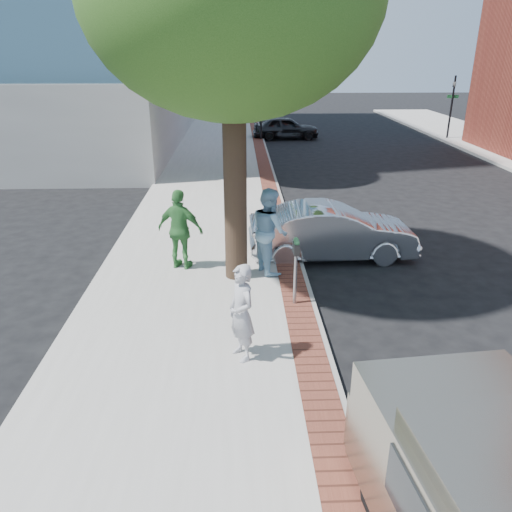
{
  "coord_description": "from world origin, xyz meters",
  "views": [
    {
      "loc": [
        -0.53,
        -9.01,
        5.15
      ],
      "look_at": [
        -0.18,
        0.57,
        1.2
      ],
      "focal_mm": 35.0,
      "sensor_mm": 36.0,
      "label": 1
    }
  ],
  "objects_px": {
    "person_gray": "(241,313)",
    "parking_meter": "(296,258)",
    "person_green": "(180,230)",
    "bg_car": "(286,128)",
    "sedan_silver": "(332,232)",
    "person_officer": "(269,231)"
  },
  "relations": [
    {
      "from": "person_gray",
      "to": "parking_meter",
      "type": "bearing_deg",
      "value": 122.73
    },
    {
      "from": "sedan_silver",
      "to": "bg_car",
      "type": "distance_m",
      "value": 19.47
    },
    {
      "from": "parking_meter",
      "to": "person_gray",
      "type": "height_order",
      "value": "person_gray"
    },
    {
      "from": "person_gray",
      "to": "sedan_silver",
      "type": "distance_m",
      "value": 5.46
    },
    {
      "from": "sedan_silver",
      "to": "bg_car",
      "type": "xyz_separation_m",
      "value": [
        0.57,
        19.46,
        -0.02
      ]
    },
    {
      "from": "person_gray",
      "to": "person_officer",
      "type": "relative_size",
      "value": 0.85
    },
    {
      "from": "person_gray",
      "to": "sedan_silver",
      "type": "relative_size",
      "value": 0.4
    },
    {
      "from": "parking_meter",
      "to": "bg_car",
      "type": "distance_m",
      "value": 22.46
    },
    {
      "from": "person_officer",
      "to": "person_green",
      "type": "relative_size",
      "value": 1.04
    },
    {
      "from": "sedan_silver",
      "to": "person_officer",
      "type": "bearing_deg",
      "value": 121.95
    },
    {
      "from": "person_officer",
      "to": "bg_car",
      "type": "distance_m",
      "value": 20.74
    },
    {
      "from": "person_officer",
      "to": "sedan_silver",
      "type": "bearing_deg",
      "value": -77.07
    },
    {
      "from": "person_gray",
      "to": "person_green",
      "type": "height_order",
      "value": "person_green"
    },
    {
      "from": "person_officer",
      "to": "sedan_silver",
      "type": "relative_size",
      "value": 0.47
    },
    {
      "from": "person_green",
      "to": "parking_meter",
      "type": "bearing_deg",
      "value": 161.39
    },
    {
      "from": "parking_meter",
      "to": "sedan_silver",
      "type": "bearing_deg",
      "value": 65.95
    },
    {
      "from": "person_officer",
      "to": "bg_car",
      "type": "height_order",
      "value": "person_officer"
    },
    {
      "from": "person_gray",
      "to": "bg_car",
      "type": "relative_size",
      "value": 0.43
    },
    {
      "from": "parking_meter",
      "to": "person_officer",
      "type": "xyz_separation_m",
      "value": [
        -0.44,
        1.77,
        -0.02
      ]
    },
    {
      "from": "person_officer",
      "to": "person_green",
      "type": "distance_m",
      "value": 2.16
    },
    {
      "from": "person_green",
      "to": "bg_car",
      "type": "xyz_separation_m",
      "value": [
        4.45,
        20.35,
        -0.44
      ]
    },
    {
      "from": "bg_car",
      "to": "person_green",
      "type": "bearing_deg",
      "value": 165.67
    }
  ]
}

